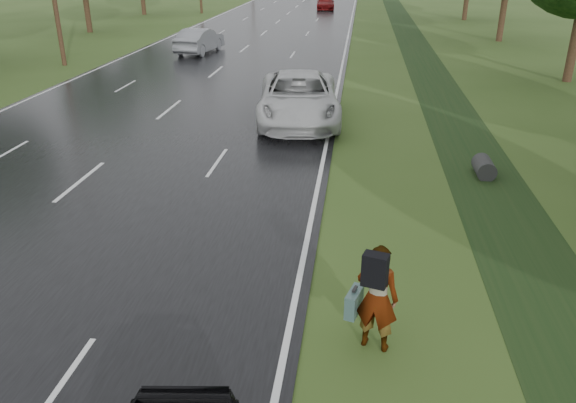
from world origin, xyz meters
The scene contains 9 objects.
road centered at (0.00, 45.00, 0.02)m, with size 14.00×180.00×0.04m, color black.
edge_stripe_east centered at (6.75, 45.00, 0.04)m, with size 0.12×180.00×0.01m, color silver.
edge_stripe_west centered at (-6.75, 45.00, 0.04)m, with size 0.12×180.00×0.01m, color silver.
center_line centered at (0.00, 45.00, 0.04)m, with size 0.12×180.00×0.01m, color silver.
drainage_ditch centered at (11.50, 18.71, 0.04)m, with size 2.20×120.00×0.56m.
pedestrian centered at (8.17, 1.72, 0.98)m, with size 0.92×0.92×1.90m.
white_pickup centered at (5.50, 14.97, 0.93)m, with size 2.97×6.43×1.79m, color silver.
silver_sedan centered at (-2.50, 29.99, 0.81)m, with size 1.63×4.67×1.54m, color gray.
far_car_red centered at (3.62, 60.40, 0.73)m, with size 1.92×4.73×1.37m, color maroon.
Camera 1 is at (7.73, -5.97, 6.02)m, focal length 35.00 mm.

